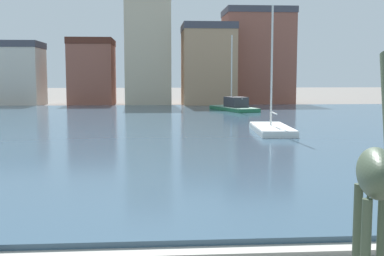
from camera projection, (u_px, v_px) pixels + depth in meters
The scene contains 10 objects.
harbor_water at pixel (138, 128), 34.21m from camera, with size 81.67×48.27×0.26m, color #334C60.
quay_edge_coping at pixel (98, 256), 10.04m from camera, with size 81.67×0.50×0.12m, color #ADA89E.
giraffe_statue at pixel (378, 180), 7.27m from camera, with size 1.05×2.39×4.25m.
sailboat_green at pixel (232, 108), 49.41m from camera, with size 4.37×8.15×7.67m.
sailboat_white at pixel (270, 130), 30.70m from camera, with size 2.41×6.76×7.91m.
townhouse_wide_warehouse at pixel (14, 74), 61.12m from camera, with size 6.78×6.40×7.84m.
townhouse_narrow_midrow at pixel (92, 72), 62.58m from camera, with size 5.45×7.43×8.26m.
townhouse_corner_house at pixel (148, 52), 61.10m from camera, with size 5.56×7.48×13.24m.
townhouse_end_terrace at pixel (208, 65), 60.37m from camera, with size 6.29×7.50×9.85m.
townhouse_tall_gabled at pixel (257, 57), 64.52m from camera, with size 8.74×6.98×12.24m.
Camera 1 is at (1.16, -2.73, 3.69)m, focal length 46.43 mm.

